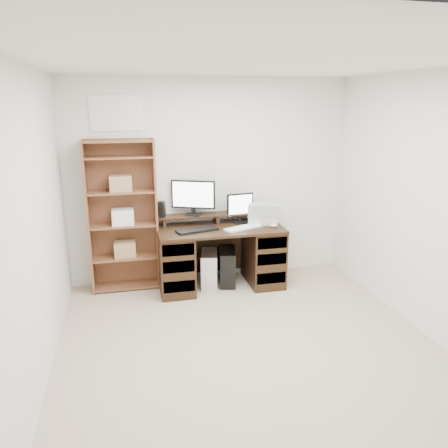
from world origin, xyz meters
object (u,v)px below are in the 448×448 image
object	(u,v)px
desk	(220,256)
tower_silver	(209,269)
printer	(263,219)
tower_black	(228,267)
bookshelf	(123,215)
monitor_wide	(193,196)
monitor_small	(240,207)

from	to	relation	value
desk	tower_silver	world-z (taller)	desk
printer	tower_black	bearing A→B (deg)	-156.29
desk	tower_silver	distance (m)	0.22
desk	tower_black	xyz separation A→B (m)	(0.10, 0.04, -0.17)
printer	bookshelf	size ratio (longest dim) A/B	0.20
monitor_wide	tower_silver	distance (m)	0.92
bookshelf	tower_silver	bearing A→B (deg)	-10.06
printer	monitor_small	bearing A→B (deg)	-175.14
bookshelf	tower_black	bearing A→B (deg)	-7.83
monitor_small	tower_silver	xyz separation A→B (m)	(-0.41, -0.11, -0.74)
monitor_wide	monitor_small	size ratio (longest dim) A/B	1.37
monitor_small	bookshelf	size ratio (longest dim) A/B	0.21
monitor_wide	monitor_small	bearing A→B (deg)	16.64
monitor_wide	desk	bearing A→B (deg)	-13.49
tower_silver	bookshelf	world-z (taller)	bookshelf
monitor_small	printer	size ratio (longest dim) A/B	1.05
monitor_small	printer	bearing A→B (deg)	-22.83
desk	monitor_wide	size ratio (longest dim) A/B	2.95
desk	monitor_wide	distance (m)	0.80
desk	monitor_wide	world-z (taller)	monitor_wide
printer	monitor_wide	bearing A→B (deg)	-169.16
printer	tower_silver	xyz separation A→B (m)	(-0.69, -0.04, -0.58)
monitor_small	bookshelf	distance (m)	1.42
monitor_small	tower_silver	bearing A→B (deg)	-172.63
desk	printer	xyz separation A→B (m)	(0.56, 0.08, 0.40)
monitor_small	bookshelf	xyz separation A→B (m)	(-1.42, 0.06, -0.03)
tower_silver	bookshelf	xyz separation A→B (m)	(-1.00, 0.18, 0.70)
tower_black	bookshelf	distance (m)	1.43
monitor_wide	printer	distance (m)	0.92
desk	bookshelf	bearing A→B (deg)	169.33
tower_silver	tower_black	distance (m)	0.23
monitor_wide	printer	bearing A→B (deg)	13.65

